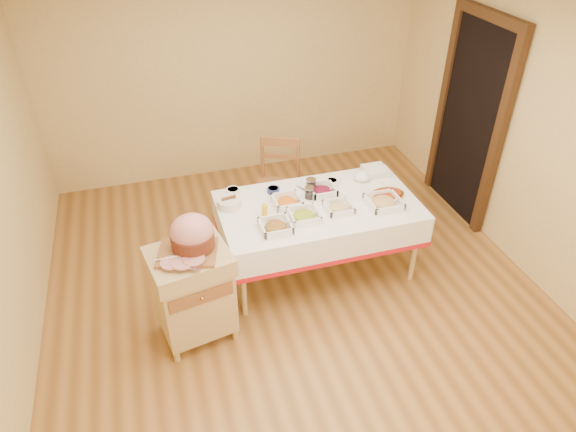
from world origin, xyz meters
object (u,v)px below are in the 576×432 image
Objects in this scene: butcher_cart at (193,290)px; bread_basket at (229,203)px; mustard_bottle at (265,211)px; preserve_jar_right at (311,185)px; plate_stack at (375,171)px; preserve_jar_left at (309,193)px; brass_platter at (387,195)px; dining_table at (318,218)px; ham_on_board at (191,236)px; dining_chair at (278,185)px.

butcher_cart is 0.90m from bread_basket.
mustard_bottle is 0.75× the size of bread_basket.
preserve_jar_right is 0.55× the size of plate_stack.
preserve_jar_left is 0.36× the size of brass_platter.
plate_stack is (0.72, 0.11, -0.02)m from preserve_jar_right.
dining_table is 0.25m from preserve_jar_left.
plate_stack is (0.77, 0.23, -0.02)m from preserve_jar_left.
ham_on_board reaches higher than mustard_bottle.
preserve_jar_right is at bearing 87.87° from dining_table.
butcher_cart is at bearing -157.47° from dining_table.
preserve_jar_left reaches higher than bread_basket.
dining_chair is at bearing 132.58° from brass_platter.
butcher_cart is 0.88× the size of dining_chair.
bread_basket is at bearing 170.06° from brass_platter.
preserve_jar_left is at bearing 110.74° from dining_table.
preserve_jar_right reaches higher than preserve_jar_left.
ham_on_board is at bearing -128.86° from dining_chair.
preserve_jar_left is at bearing -163.22° from plate_stack.
butcher_cart is at bearing -129.32° from dining_chair.
dining_chair is at bearing 98.45° from preserve_jar_left.
ham_on_board reaches higher than preserve_jar_left.
mustard_bottle is (-0.53, -0.07, 0.24)m from dining_table.
plate_stack is (1.93, 0.84, -0.21)m from ham_on_board.
brass_platter is at bearing 13.51° from butcher_cart.
plate_stack is 0.70× the size of brass_platter.
preserve_jar_left is at bearing 165.42° from brass_platter.
preserve_jar_right is at bearing 31.20° from butcher_cart.
plate_stack reaches higher than brass_platter.
mustard_bottle reaches higher than butcher_cart.
dining_chair is at bearing 151.98° from plate_stack.
mustard_bottle is 0.51× the size of brass_platter.
preserve_jar_right is (1.26, 0.76, 0.32)m from butcher_cart.
preserve_jar_right is 0.56× the size of bread_basket.
dining_chair is 8.00× the size of preserve_jar_right.
preserve_jar_left reaches higher than brass_platter.
butcher_cart is 0.92m from mustard_bottle.
ham_on_board is (-1.20, -0.48, 0.40)m from dining_table.
plate_stack is at bearing 6.13° from bread_basket.
preserve_jar_left is (-0.05, 0.12, 0.21)m from dining_table.
butcher_cart is at bearing -148.28° from mustard_bottle.
ham_on_board is at bearing -121.36° from bread_basket.
ham_on_board is 2.11m from plate_stack.
plate_stack is at bearing 23.92° from butcher_cart.
dining_table is 5.66× the size of brass_platter.
bread_basket is (-0.80, -0.05, -0.01)m from preserve_jar_right.
preserve_jar_left is (1.16, 0.61, -0.19)m from ham_on_board.
mustard_bottle reaches higher than dining_table.
mustard_bottle is 1.19m from brass_platter.
dining_chair reaches higher than preserve_jar_right.
dining_chair reaches higher than dining_table.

